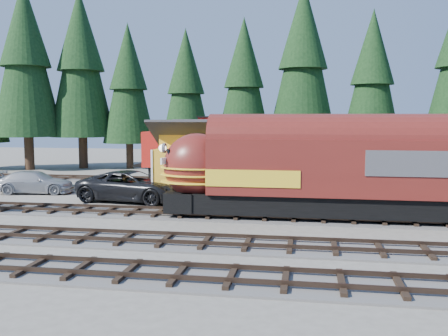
% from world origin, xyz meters
% --- Properties ---
extents(ground, '(120.00, 120.00, 0.00)m').
position_xyz_m(ground, '(0.00, 0.00, 0.00)').
color(ground, '#6B665B').
rests_on(ground, ground).
extents(track_siding, '(68.00, 3.20, 0.33)m').
position_xyz_m(track_siding, '(10.00, 4.00, 0.06)').
color(track_siding, '#4C4947').
rests_on(track_siding, ground).
extents(track_spur, '(32.00, 3.20, 0.33)m').
position_xyz_m(track_spur, '(-10.00, 18.00, 0.06)').
color(track_spur, '#4C4947').
rests_on(track_spur, ground).
extents(depot, '(12.80, 7.00, 5.30)m').
position_xyz_m(depot, '(-0.00, 10.50, 2.96)').
color(depot, orange).
rests_on(depot, ground).
extents(conifer_backdrop, '(79.80, 23.01, 17.00)m').
position_xyz_m(conifer_backdrop, '(5.12, 25.21, 10.14)').
color(conifer_backdrop, black).
rests_on(conifer_backdrop, ground).
extents(locomotive, '(15.57, 3.09, 4.23)m').
position_xyz_m(locomotive, '(3.16, 4.00, 2.48)').
color(locomotive, black).
rests_on(locomotive, ground).
extents(caboose, '(9.77, 2.83, 5.08)m').
position_xyz_m(caboose, '(-4.89, 18.00, 2.53)').
color(caboose, black).
rests_on(caboose, ground).
extents(pickup_truck_a, '(7.49, 4.18, 1.98)m').
position_xyz_m(pickup_truck_a, '(-7.49, 8.05, 0.99)').
color(pickup_truck_a, black).
rests_on(pickup_truck_a, ground).
extents(pickup_truck_b, '(5.76, 3.03, 1.59)m').
position_xyz_m(pickup_truck_b, '(-15.58, 10.14, 0.80)').
color(pickup_truck_b, '#A3A6AB').
rests_on(pickup_truck_b, ground).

